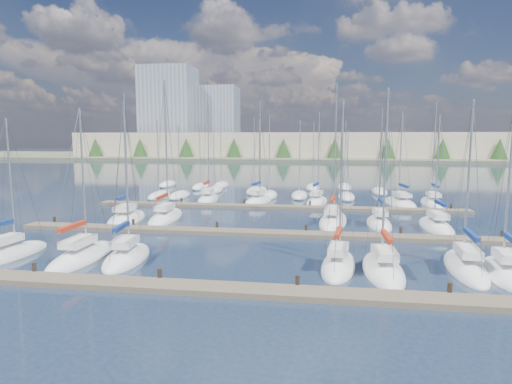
# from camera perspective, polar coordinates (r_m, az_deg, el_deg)

# --- Properties ---
(ground) EXTENTS (400.00, 400.00, 0.00)m
(ground) POSITION_cam_1_polar(r_m,az_deg,el_deg) (80.64, 4.87, 1.34)
(ground) COLOR #243248
(ground) RESTS_ON ground
(dock_near) EXTENTS (44.00, 1.93, 1.10)m
(dock_near) POSITION_cam_1_polar(r_m,az_deg,el_deg) (24.11, -4.35, -12.80)
(dock_near) COLOR #6B5E4C
(dock_near) RESTS_ON ground
(dock_mid) EXTENTS (44.00, 1.93, 1.10)m
(dock_mid) POSITION_cam_1_polar(r_m,az_deg,el_deg) (37.34, 0.46, -5.47)
(dock_mid) COLOR #6B5E4C
(dock_mid) RESTS_ON ground
(dock_far) EXTENTS (44.00, 1.93, 1.10)m
(dock_far) POSITION_cam_1_polar(r_m,az_deg,el_deg) (50.99, 2.68, -2.00)
(dock_far) COLOR #6B5E4C
(dock_far) RESTS_ON ground
(sailboat_c) EXTENTS (3.30, 6.98, 11.54)m
(sailboat_c) POSITION_cam_1_polar(r_m,az_deg,el_deg) (31.18, -16.84, -8.33)
(sailboat_c) COLOR white
(sailboat_c) RESTS_ON ground
(sailboat_p) EXTENTS (3.56, 7.39, 12.25)m
(sailboat_p) POSITION_cam_1_polar(r_m,az_deg,el_deg) (55.40, 8.12, -1.28)
(sailboat_p) COLOR white
(sailboat_p) RESTS_ON ground
(sailboat_b) EXTENTS (2.58, 8.00, 11.17)m
(sailboat_b) POSITION_cam_1_polar(r_m,az_deg,el_deg) (32.44, -22.18, -7.97)
(sailboat_b) COLOR white
(sailboat_b) RESTS_ON ground
(sailboat_h) EXTENTS (4.17, 8.39, 13.49)m
(sailboat_h) POSITION_cam_1_polar(r_m,az_deg,el_deg) (45.65, -16.86, -3.39)
(sailboat_h) COLOR white
(sailboat_h) RESTS_ON ground
(sailboat_i) EXTENTS (3.41, 9.42, 14.92)m
(sailboat_i) POSITION_cam_1_polar(r_m,az_deg,el_deg) (45.33, -11.91, -3.29)
(sailboat_i) COLOR white
(sailboat_i) RESTS_ON ground
(sailboat_o) EXTENTS (4.06, 7.65, 13.72)m
(sailboat_o) POSITION_cam_1_polar(r_m,az_deg,el_deg) (55.69, 0.35, -1.15)
(sailboat_o) COLOR white
(sailboat_o) RESTS_ON ground
(sailboat_k) EXTENTS (3.65, 9.85, 14.45)m
(sailboat_k) POSITION_cam_1_polar(r_m,az_deg,el_deg) (43.20, 10.24, -3.78)
(sailboat_k) COLOR white
(sailboat_k) RESTS_ON ground
(sailboat_q) EXTENTS (4.06, 8.91, 12.43)m
(sailboat_q) POSITION_cam_1_polar(r_m,az_deg,el_deg) (56.58, 18.68, -1.43)
(sailboat_q) COLOR white
(sailboat_q) RESTS_ON ground
(sailboat_n) EXTENTS (3.01, 8.11, 14.35)m
(sailboat_n) POSITION_cam_1_polar(r_m,az_deg,el_deg) (57.44, -6.39, -0.93)
(sailboat_n) COLOR white
(sailboat_n) RESTS_ON ground
(sailboat_d) EXTENTS (2.95, 7.09, 11.58)m
(sailboat_d) POSITION_cam_1_polar(r_m,az_deg,el_deg) (28.62, 10.93, -9.55)
(sailboat_d) COLOR white
(sailboat_d) RESTS_ON ground
(sailboat_g) EXTENTS (3.23, 7.01, 11.61)m
(sailboat_g) POSITION_cam_1_polar(r_m,az_deg,el_deg) (30.66, 30.24, -9.30)
(sailboat_g) COLOR white
(sailboat_g) RESTS_ON ground
(sailboat_a) EXTENTS (2.76, 7.25, 10.48)m
(sailboat_a) POSITION_cam_1_polar(r_m,az_deg,el_deg) (35.15, -30.04, -7.25)
(sailboat_a) COLOR white
(sailboat_a) RESTS_ON ground
(sailboat_m) EXTENTS (2.63, 7.98, 11.22)m
(sailboat_m) POSITION_cam_1_polar(r_m,az_deg,el_deg) (43.16, 22.88, -4.27)
(sailboat_m) COLOR white
(sailboat_m) RESTS_ON ground
(sailboat_r) EXTENTS (2.57, 8.22, 13.42)m
(sailboat_r) POSITION_cam_1_polar(r_m,az_deg,el_deg) (57.99, 22.47, -1.38)
(sailboat_r) COLOR white
(sailboat_r) RESTS_ON ground
(sailboat_e) EXTENTS (2.53, 7.56, 12.17)m
(sailboat_e) POSITION_cam_1_polar(r_m,az_deg,el_deg) (28.43, 16.57, -9.85)
(sailboat_e) COLOR white
(sailboat_e) RESTS_ON ground
(sailboat_l) EXTENTS (2.32, 6.74, 10.54)m
(sailboat_l) POSITION_cam_1_polar(r_m,az_deg,el_deg) (42.80, 16.09, -4.06)
(sailboat_l) COLOR white
(sailboat_l) RESTS_ON ground
(sailboat_f) EXTENTS (2.93, 8.09, 11.54)m
(sailboat_f) POSITION_cam_1_polar(r_m,az_deg,el_deg) (30.78, 26.14, -8.99)
(sailboat_f) COLOR white
(sailboat_f) RESTS_ON ground
(distant_boats) EXTENTS (36.93, 20.75, 13.30)m
(distant_boats) POSITION_cam_1_polar(r_m,az_deg,el_deg) (65.01, 0.12, 0.17)
(distant_boats) COLOR #9EA0A5
(distant_boats) RESTS_ON ground
(shoreline) EXTENTS (400.00, 60.00, 38.00)m
(shoreline) POSITION_cam_1_polar(r_m,az_deg,el_deg) (170.80, 2.39, 7.04)
(shoreline) COLOR #666B51
(shoreline) RESTS_ON ground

